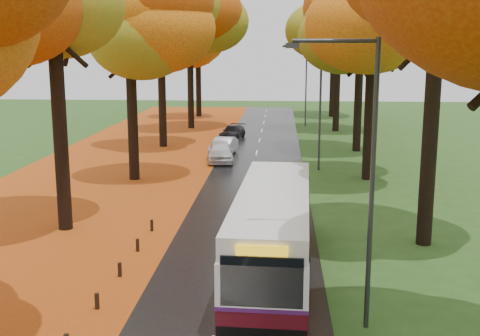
# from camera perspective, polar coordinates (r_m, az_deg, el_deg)

# --- Properties ---
(road) EXTENTS (6.50, 90.00, 0.04)m
(road) POSITION_cam_1_polar(r_m,az_deg,el_deg) (33.86, 0.85, -1.77)
(road) COLOR black
(road) RESTS_ON ground
(centre_line) EXTENTS (0.12, 90.00, 0.01)m
(centre_line) POSITION_cam_1_polar(r_m,az_deg,el_deg) (33.86, 0.85, -1.73)
(centre_line) COLOR silver
(centre_line) RESTS_ON road
(leaf_verge) EXTENTS (12.00, 90.00, 0.02)m
(leaf_verge) POSITION_cam_1_polar(r_m,az_deg,el_deg) (35.48, -13.83, -1.51)
(leaf_verge) COLOR maroon
(leaf_verge) RESTS_ON ground
(leaf_drift) EXTENTS (0.90, 90.00, 0.01)m
(leaf_drift) POSITION_cam_1_polar(r_m,az_deg,el_deg) (34.15, -4.26, -1.65)
(leaf_drift) COLOR #B85F12
(leaf_drift) RESTS_ON road
(trees_left) EXTENTS (9.20, 74.00, 13.88)m
(trees_left) POSITION_cam_1_polar(r_m,az_deg,el_deg) (36.14, -10.72, 14.07)
(trees_left) COLOR black
(trees_left) RESTS_ON ground
(trees_right) EXTENTS (9.30, 74.20, 13.96)m
(trees_right) POSITION_cam_1_polar(r_m,az_deg,el_deg) (35.32, 13.19, 14.29)
(trees_right) COLOR black
(trees_right) RESTS_ON ground
(streetlamp_near) EXTENTS (2.45, 0.18, 8.00)m
(streetlamp_near) POSITION_cam_1_polar(r_m,az_deg,el_deg) (16.36, 11.63, 0.49)
(streetlamp_near) COLOR #333538
(streetlamp_near) RESTS_ON ground
(streetlamp_mid) EXTENTS (2.45, 0.18, 8.00)m
(streetlamp_mid) POSITION_cam_1_polar(r_m,az_deg,el_deg) (38.11, 7.25, 6.77)
(streetlamp_mid) COLOR #333538
(streetlamp_mid) RESTS_ON ground
(streetlamp_far) EXTENTS (2.45, 0.18, 8.00)m
(streetlamp_far) POSITION_cam_1_polar(r_m,az_deg,el_deg) (60.04, 6.05, 8.47)
(streetlamp_far) COLOR #333538
(streetlamp_far) RESTS_ON ground
(bus) EXTENTS (2.94, 10.95, 2.86)m
(bus) POSITION_cam_1_polar(r_m,az_deg,el_deg) (20.97, 3.16, -5.83)
(bus) COLOR #4A0B14
(bus) RESTS_ON road
(car_white) EXTENTS (2.16, 4.33, 1.42)m
(car_white) POSITION_cam_1_polar(r_m,az_deg,el_deg) (40.99, -1.89, 1.59)
(car_white) COLOR silver
(car_white) RESTS_ON road
(car_silver) EXTENTS (1.93, 4.02, 1.27)m
(car_silver) POSITION_cam_1_polar(r_m,az_deg,el_deg) (43.40, -1.57, 2.04)
(car_silver) COLOR #9FA1A6
(car_silver) RESTS_ON road
(car_dark) EXTENTS (2.31, 4.07, 1.11)m
(car_dark) POSITION_cam_1_polar(r_m,az_deg,el_deg) (51.44, -0.71, 3.44)
(car_dark) COLOR black
(car_dark) RESTS_ON road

